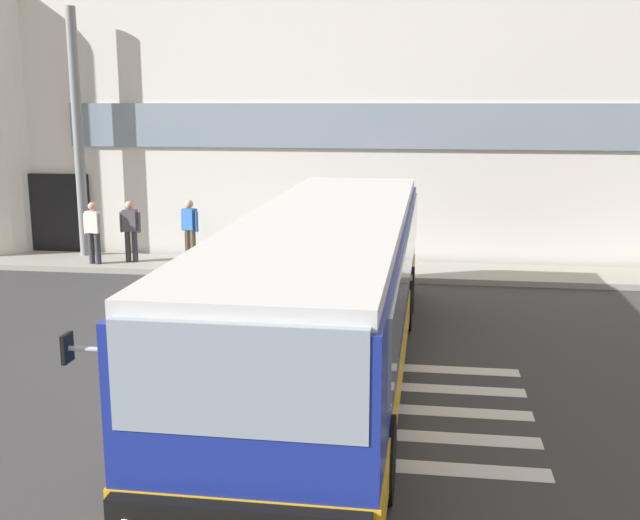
{
  "coord_description": "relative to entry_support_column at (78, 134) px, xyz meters",
  "views": [
    {
      "loc": [
        2.6,
        -14.81,
        4.44
      ],
      "look_at": [
        0.61,
        -0.81,
        1.5
      ],
      "focal_mm": 42.81,
      "sensor_mm": 36.0,
      "label": 1
    }
  ],
  "objects": [
    {
      "name": "entry_support_column",
      "position": [
        0.0,
        0.0,
        0.0
      ],
      "size": [
        0.28,
        0.28,
        6.81
      ],
      "primitive_type": "cylinder",
      "color": "slate",
      "rests_on": "boarding_curb"
    },
    {
      "name": "passenger_at_curb_edge",
      "position": [
        3.2,
        -0.27,
        -2.47
      ],
      "size": [
        0.54,
        0.36,
        1.68
      ],
      "color": "#4C4233",
      "rests_on": "boarding_curb"
    },
    {
      "name": "ground_plane",
      "position": [
        7.05,
        -5.4,
        -3.56
      ],
      "size": [
        80.0,
        90.0,
        0.02
      ],
      "primitive_type": "cube",
      "color": "#353538",
      "rests_on": "ground"
    },
    {
      "name": "passenger_by_doorway",
      "position": [
        1.68,
        -0.73,
        -2.47
      ],
      "size": [
        0.59,
        0.23,
        1.68
      ],
      "color": "#2D2D33",
      "rests_on": "boarding_curb"
    },
    {
      "name": "bay_paint_stripes",
      "position": [
        9.05,
        -9.6,
        -3.55
      ],
      "size": [
        4.4,
        3.96,
        0.01
      ],
      "color": "silver",
      "rests_on": "ground"
    },
    {
      "name": "boarding_curb",
      "position": [
        7.05,
        -0.6,
        -3.48
      ],
      "size": [
        27.01,
        2.0,
        0.15
      ],
      "primitive_type": "cube",
      "color": "#9E9B93",
      "rests_on": "ground"
    },
    {
      "name": "terminal_building",
      "position": [
        6.35,
        6.25,
        0.4
      ],
      "size": [
        24.81,
        13.8,
        7.92
      ],
      "color": "silver",
      "rests_on": "ground"
    },
    {
      "name": "safety_bollard_yellow",
      "position": [
        8.74,
        -1.8,
        -3.1
      ],
      "size": [
        0.18,
        0.18,
        0.9
      ],
      "primitive_type": "cylinder",
      "color": "yellow",
      "rests_on": "ground"
    },
    {
      "name": "passenger_near_column",
      "position": [
        0.8,
        -1.12,
        -2.47
      ],
      "size": [
        0.58,
        0.28,
        1.68
      ],
      "color": "#2D2D33",
      "rests_on": "boarding_curb"
    },
    {
      "name": "bus_main_foreground",
      "position": [
        8.06,
        -8.23,
        -2.22
      ],
      "size": [
        3.1,
        12.19,
        2.7
      ],
      "color": "navy",
      "rests_on": "ground"
    }
  ]
}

